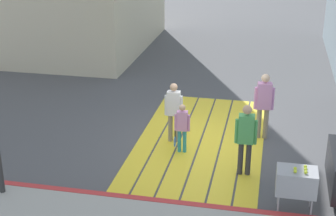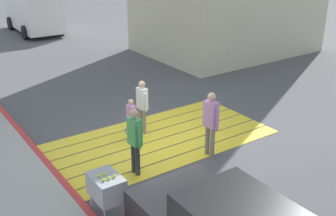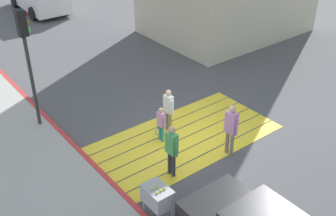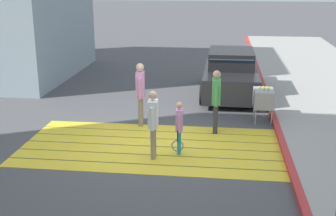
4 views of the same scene
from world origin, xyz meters
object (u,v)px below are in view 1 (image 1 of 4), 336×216
at_px(tennis_ball_cart, 296,181).
at_px(pedestrian_adult_side, 264,102).
at_px(pedestrian_adult_lead, 246,135).
at_px(pedestrian_adult_trailing, 174,108).
at_px(pedestrian_child_with_racket, 182,126).

height_order(tennis_ball_cart, pedestrian_adult_side, pedestrian_adult_side).
height_order(pedestrian_adult_lead, pedestrian_adult_trailing, pedestrian_adult_lead).
xyz_separation_m(tennis_ball_cart, pedestrian_adult_side, (3.44, 0.79, 0.35)).
distance_m(pedestrian_adult_lead, pedestrian_child_with_racket, 1.83).
bearing_deg(pedestrian_adult_lead, pedestrian_child_with_racket, 62.88).
height_order(pedestrian_adult_trailing, pedestrian_child_with_racket, pedestrian_adult_trailing).
relative_size(tennis_ball_cart, pedestrian_child_with_racket, 0.79).
height_order(pedestrian_adult_side, pedestrian_child_with_racket, pedestrian_adult_side).
relative_size(pedestrian_adult_lead, pedestrian_child_with_racket, 1.33).
height_order(tennis_ball_cart, pedestrian_child_with_racket, pedestrian_child_with_racket).
height_order(pedestrian_adult_trailing, pedestrian_adult_side, pedestrian_adult_side).
bearing_deg(pedestrian_adult_side, tennis_ball_cart, -167.08).
bearing_deg(pedestrian_adult_lead, pedestrian_adult_side, -8.70).
bearing_deg(pedestrian_adult_side, pedestrian_adult_trailing, 107.30).
distance_m(tennis_ball_cart, pedestrian_child_with_racket, 3.48).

